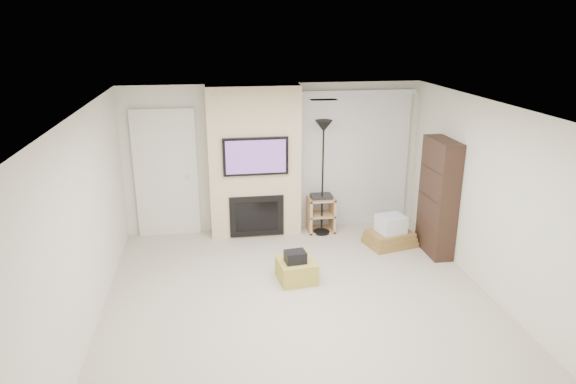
{
  "coord_description": "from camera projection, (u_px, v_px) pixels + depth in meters",
  "views": [
    {
      "loc": [
        -1.05,
        -5.61,
        3.43
      ],
      "look_at": [
        0.0,
        1.2,
        1.15
      ],
      "focal_mm": 32.0,
      "sensor_mm": 36.0,
      "label": 1
    }
  ],
  "objects": [
    {
      "name": "ottoman",
      "position": [
        296.0,
        270.0,
        7.14
      ],
      "size": [
        0.55,
        0.55,
        0.3
      ],
      "primitive_type": "cube",
      "rotation": [
        0.0,
        0.0,
        0.11
      ],
      "color": "#AE9B3D",
      "rests_on": "floor"
    },
    {
      "name": "wall_front",
      "position": [
        375.0,
        357.0,
        3.53
      ],
      "size": [
        5.0,
        0.0,
        2.5
      ],
      "primitive_type": "cube",
      "rotation": [
        1.57,
        0.0,
        0.0
      ],
      "color": "silver",
      "rests_on": "ground"
    },
    {
      "name": "hvac_vent",
      "position": [
        324.0,
        100.0,
        6.52
      ],
      "size": [
        0.35,
        0.18,
        0.01
      ],
      "primitive_type": "cube",
      "color": "silver",
      "rests_on": "ceiling"
    },
    {
      "name": "entry_door",
      "position": [
        166.0,
        174.0,
        8.45
      ],
      "size": [
        1.02,
        0.11,
        2.14
      ],
      "color": "silver",
      "rests_on": "floor"
    },
    {
      "name": "av_stand",
      "position": [
        321.0,
        212.0,
        8.79
      ],
      "size": [
        0.45,
        0.38,
        0.66
      ],
      "color": "tan",
      "rests_on": "floor"
    },
    {
      "name": "black_bag",
      "position": [
        295.0,
        257.0,
        7.03
      ],
      "size": [
        0.3,
        0.25,
        0.16
      ],
      "primitive_type": "cube",
      "rotation": [
        0.0,
        0.0,
        0.11
      ],
      "color": "black",
      "rests_on": "ottoman"
    },
    {
      "name": "bookshelf",
      "position": [
        438.0,
        197.0,
        7.81
      ],
      "size": [
        0.3,
        0.8,
        1.8
      ],
      "color": "black",
      "rests_on": "floor"
    },
    {
      "name": "ceiling",
      "position": [
        304.0,
        111.0,
        5.71
      ],
      "size": [
        5.0,
        5.5,
        0.0
      ],
      "primitive_type": "cube",
      "color": "white",
      "rests_on": "wall_back"
    },
    {
      "name": "floor_lamp",
      "position": [
        323.0,
        146.0,
        8.32
      ],
      "size": [
        0.29,
        0.29,
        1.95
      ],
      "color": "black",
      "rests_on": "floor"
    },
    {
      "name": "wall_back",
      "position": [
        274.0,
        158.0,
        8.69
      ],
      "size": [
        5.0,
        0.0,
        2.5
      ],
      "primitive_type": "cube",
      "rotation": [
        1.57,
        0.0,
        0.0
      ],
      "color": "silver",
      "rests_on": "ground"
    },
    {
      "name": "wall_right",
      "position": [
        498.0,
        205.0,
        6.47
      ],
      "size": [
        0.0,
        5.5,
        2.5
      ],
      "primitive_type": "cube",
      "rotation": [
        1.57,
        0.0,
        1.57
      ],
      "color": "silver",
      "rests_on": "ground"
    },
    {
      "name": "vertical_blinds",
      "position": [
        355.0,
        154.0,
        8.83
      ],
      "size": [
        1.98,
        0.1,
        2.37
      ],
      "color": "silver",
      "rests_on": "floor"
    },
    {
      "name": "wall_left",
      "position": [
        84.0,
        227.0,
        5.74
      ],
      "size": [
        0.0,
        5.5,
        2.5
      ],
      "primitive_type": "cube",
      "rotation": [
        1.57,
        0.0,
        1.57
      ],
      "color": "silver",
      "rests_on": "ground"
    },
    {
      "name": "floor",
      "position": [
        302.0,
        307.0,
        6.5
      ],
      "size": [
        5.0,
        5.5,
        0.0
      ],
      "primitive_type": "cube",
      "color": "#C0B6A1",
      "rests_on": "ground"
    },
    {
      "name": "fireplace_wall",
      "position": [
        255.0,
        163.0,
        8.44
      ],
      "size": [
        1.5,
        0.47,
        2.5
      ],
      "color": "beige",
      "rests_on": "floor"
    },
    {
      "name": "box_stack",
      "position": [
        390.0,
        234.0,
        8.28
      ],
      "size": [
        0.85,
        0.72,
        0.5
      ],
      "color": "olive",
      "rests_on": "floor"
    }
  ]
}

